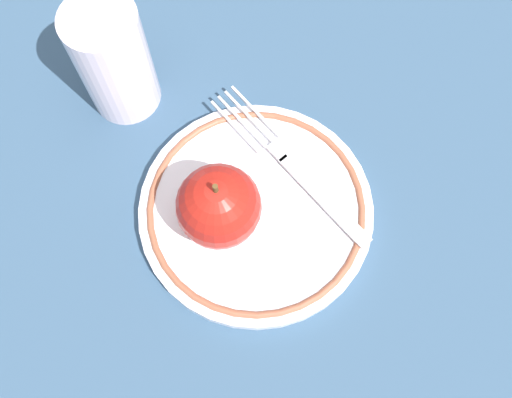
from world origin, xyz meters
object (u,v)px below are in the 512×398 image
(apple_red_whole, at_px, (219,207))
(fork, at_px, (296,172))
(drinking_glass, at_px, (114,61))
(plate, at_px, (256,210))

(apple_red_whole, relative_size, fork, 0.43)
(apple_red_whole, bearing_deg, drinking_glass, -66.44)
(apple_red_whole, bearing_deg, plate, -168.58)
(plate, distance_m, drinking_glass, 0.18)
(plate, relative_size, apple_red_whole, 2.62)
(fork, height_order, drinking_glass, drinking_glass)
(apple_red_whole, height_order, fork, apple_red_whole)
(plate, bearing_deg, apple_red_whole, 11.42)
(apple_red_whole, bearing_deg, fork, -156.58)
(plate, height_order, apple_red_whole, apple_red_whole)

